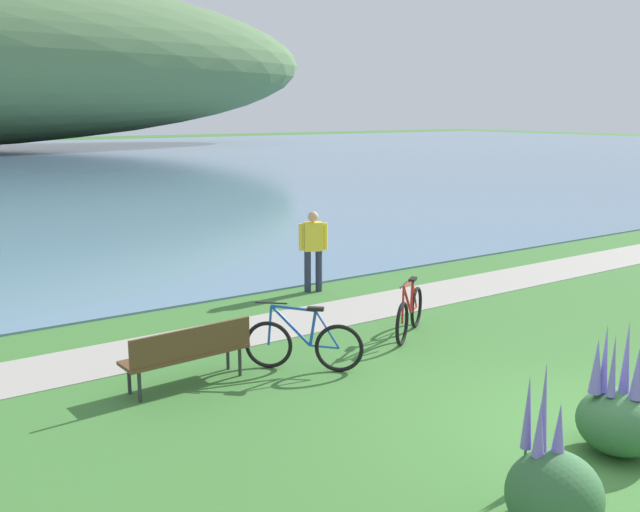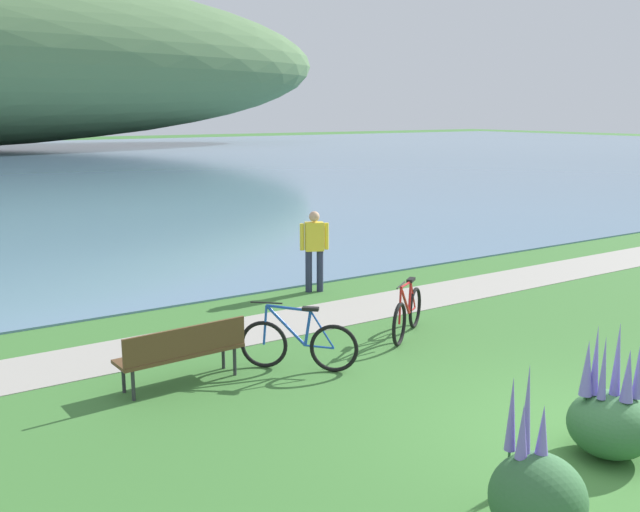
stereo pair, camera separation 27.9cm
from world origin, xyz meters
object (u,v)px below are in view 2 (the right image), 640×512
(bicycle_beside_path, at_px, (298,344))
(park_bench_near_camera, at_px, (182,350))
(bicycle_leaning_near_bench, at_px, (407,313))
(person_at_shoreline, at_px, (314,246))

(bicycle_beside_path, bearing_deg, park_bench_near_camera, 167.47)
(bicycle_leaning_near_bench, relative_size, person_at_shoreline, 0.87)
(park_bench_near_camera, xyz_separation_m, person_at_shoreline, (4.36, 3.36, 0.46))
(bicycle_leaning_near_bench, bearing_deg, person_at_shoreline, 84.26)
(park_bench_near_camera, relative_size, person_at_shoreline, 1.07)
(person_at_shoreline, bearing_deg, park_bench_near_camera, -142.42)
(park_bench_near_camera, height_order, bicycle_beside_path, bicycle_beside_path)
(bicycle_leaning_near_bench, relative_size, bicycle_beside_path, 1.12)
(bicycle_leaning_near_bench, bearing_deg, park_bench_near_camera, 179.43)
(bicycle_beside_path, relative_size, person_at_shoreline, 0.78)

